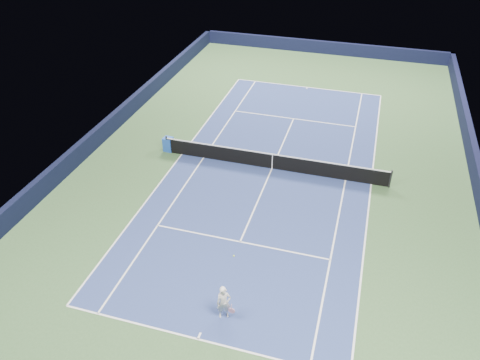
# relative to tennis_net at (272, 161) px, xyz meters

# --- Properties ---
(ground) EXTENTS (40.00, 40.00, 0.00)m
(ground) POSITION_rel_tennis_net_xyz_m (0.00, 0.00, -0.50)
(ground) COLOR #33532D
(ground) RESTS_ON ground
(wall_far) EXTENTS (22.00, 0.35, 1.10)m
(wall_far) POSITION_rel_tennis_net_xyz_m (0.00, 19.82, 0.05)
(wall_far) COLOR black
(wall_far) RESTS_ON ground
(wall_left) EXTENTS (0.35, 40.00, 1.10)m
(wall_left) POSITION_rel_tennis_net_xyz_m (-10.82, 0.00, 0.05)
(wall_left) COLOR black
(wall_left) RESTS_ON ground
(court_surface) EXTENTS (10.97, 23.77, 0.01)m
(court_surface) POSITION_rel_tennis_net_xyz_m (0.00, 0.00, -0.50)
(court_surface) COLOR navy
(court_surface) RESTS_ON ground
(baseline_far) EXTENTS (10.97, 0.08, 0.00)m
(baseline_far) POSITION_rel_tennis_net_xyz_m (0.00, 11.88, -0.50)
(baseline_far) COLOR white
(baseline_far) RESTS_ON ground
(baseline_near) EXTENTS (10.97, 0.08, 0.00)m
(baseline_near) POSITION_rel_tennis_net_xyz_m (0.00, -11.88, -0.50)
(baseline_near) COLOR white
(baseline_near) RESTS_ON ground
(sideline_doubles_right) EXTENTS (0.08, 23.77, 0.00)m
(sideline_doubles_right) POSITION_rel_tennis_net_xyz_m (5.49, 0.00, -0.50)
(sideline_doubles_right) COLOR white
(sideline_doubles_right) RESTS_ON ground
(sideline_doubles_left) EXTENTS (0.08, 23.77, 0.00)m
(sideline_doubles_left) POSITION_rel_tennis_net_xyz_m (-5.49, 0.00, -0.50)
(sideline_doubles_left) COLOR white
(sideline_doubles_left) RESTS_ON ground
(sideline_singles_right) EXTENTS (0.08, 23.77, 0.00)m
(sideline_singles_right) POSITION_rel_tennis_net_xyz_m (4.12, 0.00, -0.50)
(sideline_singles_right) COLOR white
(sideline_singles_right) RESTS_ON ground
(sideline_singles_left) EXTENTS (0.08, 23.77, 0.00)m
(sideline_singles_left) POSITION_rel_tennis_net_xyz_m (-4.12, 0.00, -0.50)
(sideline_singles_left) COLOR white
(sideline_singles_left) RESTS_ON ground
(service_line_far) EXTENTS (8.23, 0.08, 0.00)m
(service_line_far) POSITION_rel_tennis_net_xyz_m (0.00, 6.40, -0.50)
(service_line_far) COLOR white
(service_line_far) RESTS_ON ground
(service_line_near) EXTENTS (8.23, 0.08, 0.00)m
(service_line_near) POSITION_rel_tennis_net_xyz_m (0.00, -6.40, -0.50)
(service_line_near) COLOR white
(service_line_near) RESTS_ON ground
(center_service_line) EXTENTS (0.08, 12.80, 0.00)m
(center_service_line) POSITION_rel_tennis_net_xyz_m (0.00, 0.00, -0.50)
(center_service_line) COLOR white
(center_service_line) RESTS_ON ground
(center_mark_far) EXTENTS (0.08, 0.30, 0.00)m
(center_mark_far) POSITION_rel_tennis_net_xyz_m (0.00, 11.73, -0.50)
(center_mark_far) COLOR white
(center_mark_far) RESTS_ON ground
(center_mark_near) EXTENTS (0.08, 0.30, 0.00)m
(center_mark_near) POSITION_rel_tennis_net_xyz_m (0.00, -11.73, -0.50)
(center_mark_near) COLOR white
(center_mark_near) RESTS_ON ground
(tennis_net) EXTENTS (12.90, 0.10, 1.07)m
(tennis_net) POSITION_rel_tennis_net_xyz_m (0.00, 0.00, 0.00)
(tennis_net) COLOR black
(tennis_net) RESTS_ON ground
(sponsor_cube) EXTENTS (0.59, 0.53, 0.87)m
(sponsor_cube) POSITION_rel_tennis_net_xyz_m (-6.40, 0.19, -0.07)
(sponsor_cube) COLOR blue
(sponsor_cube) RESTS_ON ground
(tennis_player) EXTENTS (0.78, 1.31, 2.28)m
(tennis_player) POSITION_rel_tennis_net_xyz_m (0.60, -10.60, 0.25)
(tennis_player) COLOR silver
(tennis_player) RESTS_ON ground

